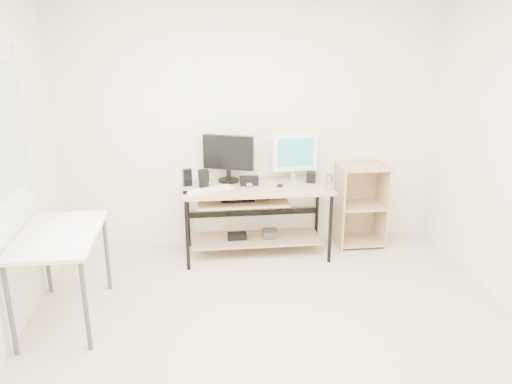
{
  "coord_description": "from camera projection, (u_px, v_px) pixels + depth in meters",
  "views": [
    {
      "loc": [
        -0.57,
        -3.14,
        2.24
      ],
      "look_at": [
        -0.05,
        1.3,
        0.8
      ],
      "focal_mm": 35.0,
      "sensor_mm": 36.0,
      "label": 1
    }
  ],
  "objects": [
    {
      "name": "speaker_left",
      "position": [
        204.0,
        178.0,
        4.98
      ],
      "size": [
        0.11,
        0.11,
        0.18
      ],
      "rotation": [
        0.0,
        0.0,
        0.26
      ],
      "color": "black",
      "rests_on": "desk"
    },
    {
      "name": "center_speaker",
      "position": [
        249.0,
        181.0,
        5.07
      ],
      "size": [
        0.19,
        0.09,
        0.09
      ],
      "primitive_type": "cube",
      "rotation": [
        0.0,
        0.0,
        0.02
      ],
      "color": "black",
      "rests_on": "desk"
    },
    {
      "name": "drinking_glass",
      "position": [
        329.0,
        182.0,
        4.91
      ],
      "size": [
        0.08,
        0.08,
        0.15
      ],
      "primitive_type": "cylinder",
      "rotation": [
        0.0,
        0.0,
        -0.09
      ],
      "color": "white",
      "rests_on": "coaster"
    },
    {
      "name": "shelf_unit",
      "position": [
        359.0,
        204.0,
        5.43
      ],
      "size": [
        0.5,
        0.4,
        0.9
      ],
      "color": "tan",
      "rests_on": "ground"
    },
    {
      "name": "keyboard",
      "position": [
        209.0,
        190.0,
        4.91
      ],
      "size": [
        0.49,
        0.3,
        0.02
      ],
      "primitive_type": "cube",
      "rotation": [
        0.0,
        0.0,
        0.4
      ],
      "color": "white",
      "rests_on": "desk"
    },
    {
      "name": "white_imac",
      "position": [
        295.0,
        153.0,
        5.16
      ],
      "size": [
        0.48,
        0.15,
        0.51
      ],
      "rotation": [
        0.0,
        0.0,
        0.13
      ],
      "color": "silver",
      "rests_on": "desk"
    },
    {
      "name": "volume_puck",
      "position": [
        185.0,
        192.0,
        4.82
      ],
      "size": [
        0.07,
        0.07,
        0.02
      ],
      "primitive_type": "cylinder",
      "rotation": [
        0.0,
        0.0,
        -0.39
      ],
      "color": "black",
      "rests_on": "desk"
    },
    {
      "name": "mouse",
      "position": [
        249.0,
        184.0,
        5.05
      ],
      "size": [
        0.08,
        0.11,
        0.04
      ],
      "primitive_type": "ellipsoid",
      "rotation": [
        0.0,
        0.0,
        -0.07
      ],
      "color": "#ACACB1",
      "rests_on": "desk"
    },
    {
      "name": "desk",
      "position": [
        254.0,
        206.0,
        5.12
      ],
      "size": [
        1.5,
        0.65,
        0.75
      ],
      "color": "tan",
      "rests_on": "ground"
    },
    {
      "name": "coaster",
      "position": [
        328.0,
        189.0,
        4.94
      ],
      "size": [
        0.1,
        0.1,
        0.01
      ],
      "primitive_type": "cylinder",
      "rotation": [
        0.0,
        0.0,
        -0.09
      ],
      "color": "#916341",
      "rests_on": "desk"
    },
    {
      "name": "room",
      "position": [
        265.0,
        177.0,
        3.34
      ],
      "size": [
        4.01,
        4.01,
        2.62
      ],
      "color": "beige",
      "rests_on": "ground"
    },
    {
      "name": "side_table",
      "position": [
        59.0,
        243.0,
        3.89
      ],
      "size": [
        0.6,
        1.0,
        0.75
      ],
      "color": "white",
      "rests_on": "ground"
    },
    {
      "name": "black_monitor",
      "position": [
        228.0,
        155.0,
        5.13
      ],
      "size": [
        0.52,
        0.24,
        0.49
      ],
      "rotation": [
        0.0,
        0.0,
        -0.36
      ],
      "color": "black",
      "rests_on": "desk"
    },
    {
      "name": "smartphone",
      "position": [
        280.0,
        186.0,
        5.05
      ],
      "size": [
        0.08,
        0.11,
        0.01
      ],
      "primitive_type": "cube",
      "rotation": [
        0.0,
        0.0,
        -0.25
      ],
      "color": "black",
      "rests_on": "desk"
    },
    {
      "name": "speaker_right",
      "position": [
        311.0,
        177.0,
        5.16
      ],
      "size": [
        0.12,
        0.12,
        0.11
      ],
      "primitive_type": "cube",
      "rotation": [
        0.0,
        0.0,
        -0.3
      ],
      "color": "black",
      "rests_on": "desk"
    },
    {
      "name": "audio_controller",
      "position": [
        187.0,
        177.0,
        5.04
      ],
      "size": [
        0.1,
        0.08,
        0.18
      ],
      "primitive_type": "cube",
      "rotation": [
        0.0,
        0.0,
        0.3
      ],
      "color": "black",
      "rests_on": "desk"
    }
  ]
}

